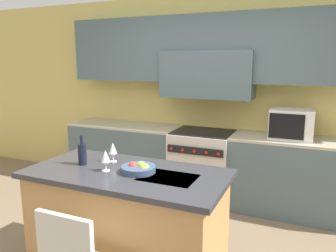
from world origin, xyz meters
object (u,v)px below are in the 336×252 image
range_stove (203,165)px  wine_glass_far (113,149)px  microwave (291,124)px  wine_bottle (82,154)px  fruit_bowl (139,169)px  wine_glass_near (105,157)px

range_stove → wine_glass_far: (-0.35, -1.60, 0.59)m
microwave → wine_bottle: (-1.61, -1.79, -0.07)m
fruit_bowl → wine_glass_near: bearing=-162.1°
wine_glass_near → fruit_bowl: bearing=17.9°
microwave → wine_glass_far: 2.14m
wine_glass_far → fruit_bowl: (0.35, -0.16, -0.09)m
wine_glass_near → wine_bottle: bearing=167.2°
wine_glass_near → wine_glass_far: (-0.08, 0.24, 0.00)m
wine_bottle → range_stove: bearing=72.8°
microwave → wine_glass_near: 2.28m
range_stove → wine_bottle: wine_bottle is taller
wine_glass_far → fruit_bowl: size_ratio=0.63×
wine_bottle → fruit_bowl: bearing=2.1°
wine_bottle → wine_glass_far: bearing=41.1°
microwave → wine_glass_far: (-1.41, -1.61, -0.05)m
wine_glass_near → fruit_bowl: 0.29m
wine_bottle → wine_glass_far: 0.27m
wine_glass_far → wine_glass_near: bearing=-70.6°
range_stove → wine_glass_far: 1.73m
range_stove → wine_bottle: size_ratio=3.52×
microwave → wine_glass_near: size_ratio=2.71×
wine_glass_near → wine_glass_far: bearing=109.4°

